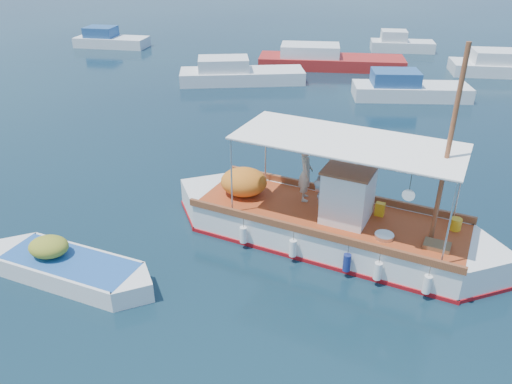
# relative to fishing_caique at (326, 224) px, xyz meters

# --- Properties ---
(ground) EXTENTS (160.00, 160.00, 0.00)m
(ground) POSITION_rel_fishing_caique_xyz_m (-0.54, -0.49, -0.58)
(ground) COLOR black
(ground) RESTS_ON ground
(fishing_caique) EXTENTS (10.33, 5.27, 6.63)m
(fishing_caique) POSITION_rel_fishing_caique_xyz_m (0.00, 0.00, 0.00)
(fishing_caique) COLOR white
(fishing_caique) RESTS_ON ground
(dinghy) EXTENTS (5.26, 2.48, 1.33)m
(dinghy) POSITION_rel_fishing_caique_xyz_m (-7.06, -2.93, -0.30)
(dinghy) COLOR white
(dinghy) RESTS_ON ground
(bg_boat_nw) EXTENTS (8.18, 4.05, 1.80)m
(bg_boat_nw) POSITION_rel_fishing_caique_xyz_m (-5.87, 17.78, -0.09)
(bg_boat_nw) COLOR silver
(bg_boat_nw) RESTS_ON ground
(bg_boat_n) EXTENTS (10.17, 3.05, 1.80)m
(bg_boat_n) POSITION_rel_fishing_caique_xyz_m (-0.34, 22.46, -0.09)
(bg_boat_n) COLOR #A61F1B
(bg_boat_n) RESTS_ON ground
(bg_boat_ne) EXTENTS (6.75, 2.78, 1.80)m
(bg_boat_ne) POSITION_rel_fishing_caique_xyz_m (4.43, 15.84, -0.09)
(bg_boat_ne) COLOR silver
(bg_boat_ne) RESTS_ON ground
(bg_boat_e) EXTENTS (8.37, 2.62, 1.80)m
(bg_boat_e) POSITION_rel_fishing_caique_xyz_m (12.06, 22.28, -0.09)
(bg_boat_e) COLOR silver
(bg_boat_e) RESTS_ON ground
(bg_boat_far_w) EXTENTS (6.04, 2.58, 1.80)m
(bg_boat_far_w) POSITION_rel_fishing_caique_xyz_m (-18.42, 27.18, -0.09)
(bg_boat_far_w) COLOR silver
(bg_boat_far_w) RESTS_ON ground
(bg_boat_far_n) EXTENTS (4.93, 2.01, 1.80)m
(bg_boat_far_n) POSITION_rel_fishing_caique_xyz_m (5.45, 28.88, -0.09)
(bg_boat_far_n) COLOR silver
(bg_boat_far_n) RESTS_ON ground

